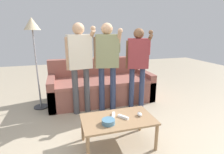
# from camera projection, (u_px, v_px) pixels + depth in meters

# --- Properties ---
(ground_plane) EXTENTS (12.00, 12.00, 0.00)m
(ground_plane) POSITION_uv_depth(u_px,v_px,m) (120.00, 133.00, 2.65)
(ground_plane) COLOR tan
(couch) EXTENTS (2.18, 0.92, 0.89)m
(couch) POSITION_uv_depth(u_px,v_px,m) (101.00, 86.00, 3.86)
(couch) COLOR brown
(couch) RESTS_ON ground
(coffee_table) EXTENTS (0.94, 0.55, 0.39)m
(coffee_table) POSITION_uv_depth(u_px,v_px,m) (118.00, 122.00, 2.29)
(coffee_table) COLOR #997551
(coffee_table) RESTS_ON ground
(snack_bowl) EXTENTS (0.16, 0.16, 0.06)m
(snack_bowl) POSITION_uv_depth(u_px,v_px,m) (108.00, 122.00, 2.14)
(snack_bowl) COLOR teal
(snack_bowl) RESTS_ON coffee_table
(game_remote_nunchuk) EXTENTS (0.06, 0.09, 0.05)m
(game_remote_nunchuk) POSITION_uv_depth(u_px,v_px,m) (140.00, 114.00, 2.34)
(game_remote_nunchuk) COLOR white
(game_remote_nunchuk) RESTS_ON coffee_table
(floor_lamp) EXTENTS (0.29, 0.29, 1.73)m
(floor_lamp) POSITION_uv_depth(u_px,v_px,m) (33.00, 33.00, 3.15)
(floor_lamp) COLOR #2D2D33
(floor_lamp) RESTS_ON ground
(player_left) EXTENTS (0.50, 0.32, 1.63)m
(player_left) POSITION_uv_depth(u_px,v_px,m) (80.00, 59.00, 3.05)
(player_left) COLOR #47474C
(player_left) RESTS_ON ground
(player_center) EXTENTS (0.47, 0.42, 1.63)m
(player_center) POSITION_uv_depth(u_px,v_px,m) (107.00, 58.00, 3.14)
(player_center) COLOR #2D3856
(player_center) RESTS_ON ground
(player_right) EXTENTS (0.45, 0.40, 1.54)m
(player_right) POSITION_uv_depth(u_px,v_px,m) (138.00, 59.00, 3.29)
(player_right) COLOR #2D3856
(player_right) RESTS_ON ground
(game_remote_wand_near) EXTENTS (0.12, 0.15, 0.03)m
(game_remote_wand_near) POSITION_uv_depth(u_px,v_px,m) (123.00, 117.00, 2.29)
(game_remote_wand_near) COLOR white
(game_remote_wand_near) RESTS_ON coffee_table
(game_remote_wand_far) EXTENTS (0.09, 0.16, 0.03)m
(game_remote_wand_far) POSITION_uv_depth(u_px,v_px,m) (113.00, 115.00, 2.33)
(game_remote_wand_far) COLOR white
(game_remote_wand_far) RESTS_ON coffee_table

